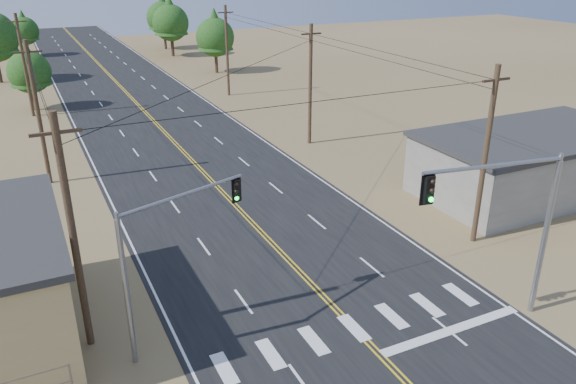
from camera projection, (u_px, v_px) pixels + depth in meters
road at (200, 169)px, 42.75m from camera, size 15.00×200.00×0.02m
building_right at (531, 164)px, 38.01m from camera, size 15.00×8.00×4.00m
utility_pole_left_near at (73, 234)px, 21.63m from camera, size 1.80×0.30×10.00m
utility_pole_left_mid at (38, 113)px, 38.19m from camera, size 1.80×0.30×10.00m
utility_pole_left_far at (24, 65)px, 54.76m from camera, size 1.80×0.30×10.00m
utility_pole_right_near at (485, 156)px, 30.07m from camera, size 1.80×0.30×10.00m
utility_pole_right_mid at (310, 84)px, 46.63m from camera, size 1.80×0.30×10.00m
utility_pole_right_far at (227, 50)px, 63.19m from camera, size 1.80×0.30×10.00m
signal_mast_left at (162, 248)px, 21.90m from camera, size 5.63×2.08×6.60m
signal_mast_right at (514, 214)px, 23.26m from camera, size 6.32×1.32×7.62m
tree_left_near at (28, 68)px, 57.33m from camera, size 4.32×4.32×7.20m
tree_left_far at (24, 28)px, 88.25m from camera, size 4.32×4.32×7.21m
tree_right_near at (215, 33)px, 75.61m from camera, size 5.18×5.18×8.64m
tree_right_mid at (170, 19)px, 87.96m from camera, size 5.64×5.64×9.40m
tree_right_far at (163, 15)px, 94.90m from camera, size 5.58×5.58×9.30m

